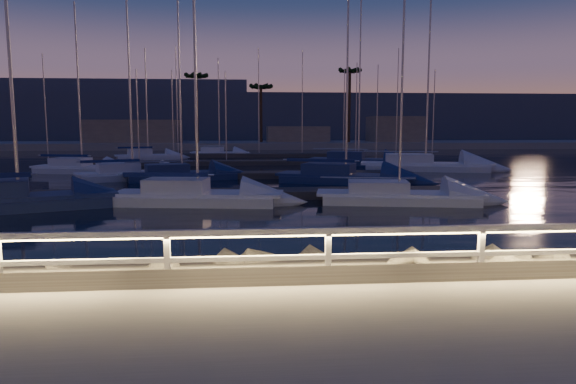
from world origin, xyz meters
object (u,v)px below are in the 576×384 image
(sailboat_d, at_px, (394,195))
(sailboat_n, at_px, (218,153))
(sailboat_i, at_px, (147,156))
(sailboat_j, at_px, (80,167))
(sailboat_a, at_px, (13,199))
(sailboat_b, at_px, (193,195))
(sailboat_g, at_px, (179,174))
(sailboat_k, at_px, (356,160))
(sailboat_f, at_px, (130,173))
(sailboat_h, at_px, (422,165))
(sailboat_c, at_px, (342,176))
(guard_rail, at_px, (272,244))

(sailboat_d, height_order, sailboat_n, sailboat_d)
(sailboat_d, bearing_deg, sailboat_i, 128.61)
(sailboat_j, bearing_deg, sailboat_a, -67.89)
(sailboat_d, distance_m, sailboat_n, 39.55)
(sailboat_d, bearing_deg, sailboat_j, 149.28)
(sailboat_b, relative_size, sailboat_i, 1.12)
(sailboat_a, bearing_deg, sailboat_i, 69.55)
(sailboat_a, height_order, sailboat_d, sailboat_a)
(sailboat_d, bearing_deg, sailboat_a, -167.39)
(sailboat_g, bearing_deg, sailboat_b, -96.42)
(sailboat_i, xyz_separation_m, sailboat_k, (20.54, -9.12, 0.03))
(sailboat_n, bearing_deg, sailboat_f, -85.82)
(sailboat_d, xyz_separation_m, sailboat_j, (-19.44, 16.99, 0.04))
(sailboat_h, distance_m, sailboat_i, 28.98)
(sailboat_b, xyz_separation_m, sailboat_f, (-5.31, 11.32, -0.02))
(sailboat_c, relative_size, sailboat_f, 1.19)
(sailboat_c, distance_m, sailboat_f, 14.10)
(sailboat_i, distance_m, sailboat_n, 9.32)
(guard_rail, relative_size, sailboat_h, 2.56)
(sailboat_c, height_order, sailboat_d, sailboat_c)
(sailboat_f, bearing_deg, sailboat_h, -9.91)
(sailboat_b, height_order, sailboat_f, sailboat_b)
(sailboat_g, xyz_separation_m, sailboat_i, (-6.05, 21.12, 0.02))
(guard_rail, distance_m, sailboat_b, 14.42)
(guard_rail, bearing_deg, sailboat_i, 103.35)
(guard_rail, xyz_separation_m, sailboat_h, (13.64, 30.69, -0.90))
(guard_rail, bearing_deg, sailboat_d, 64.96)
(guard_rail, height_order, sailboat_b, sailboat_b)
(guard_rail, distance_m, sailboat_i, 47.35)
(sailboat_c, distance_m, sailboat_i, 29.02)
(sailboat_d, distance_m, sailboat_i, 36.70)
(sailboat_a, bearing_deg, guard_rail, -73.17)
(sailboat_d, height_order, sailboat_k, sailboat_k)
(sailboat_j, xyz_separation_m, sailboat_k, (22.64, 6.24, 0.03))
(sailboat_c, relative_size, sailboat_i, 1.25)
(sailboat_h, bearing_deg, sailboat_i, 162.56)
(sailboat_a, height_order, sailboat_n, sailboat_a)
(sailboat_c, height_order, sailboat_f, sailboat_c)
(sailboat_c, xyz_separation_m, sailboat_k, (4.06, 14.76, 0.01))
(guard_rail, xyz_separation_m, sailboat_c, (5.55, 22.17, -0.93))
(guard_rail, bearing_deg, sailboat_a, 128.32)
(guard_rail, height_order, sailboat_h, sailboat_h)
(sailboat_c, relative_size, sailboat_k, 0.97)
(sailboat_i, bearing_deg, sailboat_j, -114.94)
(guard_rail, distance_m, sailboat_c, 22.88)
(sailboat_k, bearing_deg, sailboat_j, -142.88)
(guard_rail, relative_size, sailboat_n, 3.84)
(sailboat_n, bearing_deg, sailboat_c, -59.00)
(sailboat_a, distance_m, sailboat_h, 29.75)
(sailboat_a, distance_m, sailboat_c, 18.30)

